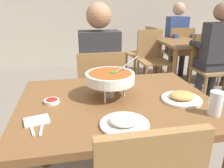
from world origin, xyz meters
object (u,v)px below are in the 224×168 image
Objects in this scene: diner_main at (99,66)px; appetizer_plate at (182,97)px; rice_plate at (125,122)px; chair_bg_right at (208,63)px; patron_bg_right at (215,48)px; chair_bg_left at (178,50)px; dining_table_far at (192,49)px; chair_bg_corner at (152,55)px; sauce_dish at (52,101)px; chair_bg_window at (145,49)px; patron_bg_left at (177,35)px; drink_glass at (215,104)px; chair_diner_main at (100,90)px; dining_table_main at (117,116)px; curry_bowl at (110,78)px.

appetizer_plate is at bearing -65.74° from diner_main.
rice_plate is 2.42m from chair_bg_right.
diner_main and patron_bg_right have the same top height.
diner_main is at bearing -135.46° from chair_bg_left.
dining_table_far is 0.76× the size of patron_bg_right.
chair_bg_corner is at bearing -151.36° from chair_bg_left.
chair_bg_window is at bearing 59.66° from sauce_dish.
rice_plate is 2.58m from chair_bg_corner.
patron_bg_left is (0.58, -0.02, 0.24)m from chair_bg_window.
rice_plate is 1.00× the size of appetizer_plate.
chair_bg_right reaches higher than drink_glass.
chair_diner_main is at bearing 61.41° from sauce_dish.
dining_table_main is 2.18m from chair_bg_right.
curry_bowl reaches higher than rice_plate.
chair_bg_window is at bearing 68.78° from rice_plate.
dining_table_far is (1.63, 1.19, 0.10)m from chair_diner_main.
chair_bg_window is at bearing 58.98° from chair_diner_main.
chair_bg_corner is at bearing 73.60° from appetizer_plate.
chair_diner_main reaches higher than appetizer_plate.
sauce_dish is 2.47m from chair_bg_corner.
diner_main is at bearing -133.77° from patron_bg_left.
chair_bg_right is 0.85m from chair_bg_corner.
diner_main is 1.31× the size of dining_table_far.
patron_bg_right is at bearing -51.09° from chair_bg_corner.
chair_bg_left is 0.69× the size of patron_bg_right.
appetizer_plate is 0.27× the size of chair_bg_right.
dining_table_far is (1.65, 2.23, -0.15)m from rice_plate.
drink_glass is at bearing -124.92° from patron_bg_right.
dining_table_far is at bearing 89.01° from chair_bg_right.
diner_main is 2.33m from chair_bg_left.
dining_table_main is 0.41m from sauce_dish.
chair_bg_corner is 0.47m from chair_bg_window.
chair_bg_window reaches higher than dining_table_far.
curry_bowl is 0.36m from rice_plate.
dining_table_far is (1.66, 1.88, -0.26)m from curry_bowl.
chair_bg_corner is (-0.60, 0.60, 0.00)m from chair_bg_right.
appetizer_plate is at bearing -17.42° from curry_bowl.
appetizer_plate is (0.42, -0.13, -0.11)m from curry_bowl.
sauce_dish is 2.47m from chair_bg_right.
drink_glass is at bearing 2.55° from rice_plate.
patron_bg_right is (-0.06, -1.17, 0.00)m from patron_bg_left.
chair_bg_window is at bearing 58.51° from diner_main.
curry_bowl is 2.56× the size of drink_glass.
chair_diner_main is 0.24m from diner_main.
chair_bg_left is (1.65, 1.66, 0.00)m from chair_diner_main.
chair_bg_left is (1.65, 1.63, -0.24)m from diner_main.
chair_diner_main is 1.00× the size of chair_bg_right.
rice_plate is (-0.02, -1.04, 0.25)m from chair_diner_main.
patron_bg_left reaches higher than chair_bg_left.
rice_plate is 0.27× the size of chair_bg_corner.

